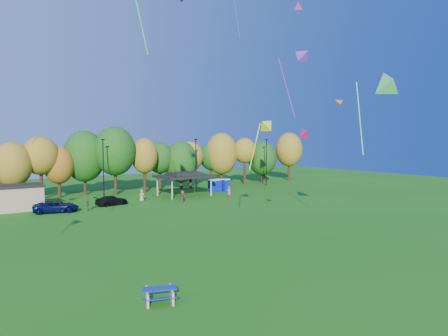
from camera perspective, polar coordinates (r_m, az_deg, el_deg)
ground at (r=26.96m, az=7.76°, el=-15.57°), size 160.00×160.00×0.00m
tree_line at (r=66.16m, az=-20.86°, el=1.14°), size 93.57×10.55×11.15m
lamp_posts at (r=61.78m, az=-16.85°, el=0.10°), size 64.50×0.25×9.09m
utility_building at (r=57.48m, az=-27.59°, el=-3.75°), size 6.30×4.30×3.25m
pavilion at (r=64.03m, az=-5.71°, el=-1.11°), size 8.20×6.20×3.77m
porta_potties at (r=68.87m, az=-0.78°, el=-2.50°), size 3.75×1.76×2.18m
picnic_table at (r=23.56m, az=-9.21°, el=-17.33°), size 2.30×2.12×0.81m
car_c at (r=53.81m, az=-22.89°, el=-5.09°), size 5.73×3.57×1.48m
car_d at (r=57.07m, az=-15.75°, el=-4.49°), size 4.71×2.46×1.30m
far_person_0 at (r=57.69m, az=-5.93°, el=-4.05°), size 1.11×1.67×1.72m
far_person_1 at (r=61.23m, az=0.69°, el=-3.49°), size 0.75×0.81×1.85m
far_person_2 at (r=59.59m, az=-11.67°, el=-3.85°), size 0.98×0.98×1.72m
far_person_5 at (r=53.21m, az=-18.95°, el=-4.91°), size 0.93×1.13×1.81m
kite_1 at (r=62.01m, az=15.95°, el=9.10°), size 1.76×1.69×1.42m
kite_2 at (r=49.87m, az=10.75°, el=15.55°), size 2.10×5.12×8.63m
kite_5 at (r=38.15m, az=22.13°, el=11.45°), size 3.88×4.65×8.00m
kite_7 at (r=54.35m, az=10.58°, el=21.79°), size 2.04×2.02×1.66m
kite_13 at (r=38.38m, az=11.29°, el=5.04°), size 1.46×1.64×1.38m
kite_15 at (r=41.23m, az=6.27°, el=6.19°), size 3.49×1.90×5.63m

